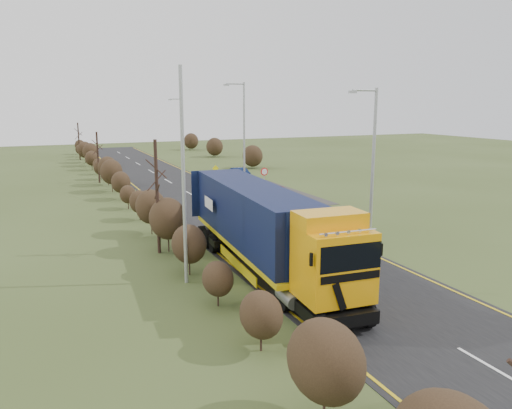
{
  "coord_description": "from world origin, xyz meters",
  "views": [
    {
      "loc": [
        -12.15,
        -21.57,
        7.93
      ],
      "look_at": [
        -0.77,
        4.13,
        2.14
      ],
      "focal_mm": 35.0,
      "sensor_mm": 36.0,
      "label": 1
    }
  ],
  "objects": [
    {
      "name": "streetlight_mid",
      "position": [
        5.67,
        21.71,
        5.37
      ],
      "size": [
        2.06,
        0.19,
        9.71
      ],
      "color": "#A1A4A6",
      "rests_on": "ground"
    },
    {
      "name": "layby",
      "position": [
        6.5,
        20.0,
        0.01
      ],
      "size": [
        6.0,
        18.0,
        0.02
      ],
      "primitive_type": "cube",
      "color": "#33302D",
      "rests_on": "ground"
    },
    {
      "name": "ground",
      "position": [
        0.0,
        0.0,
        0.0
      ],
      "size": [
        160.0,
        160.0,
        0.0
      ],
      "primitive_type": "plane",
      "color": "#39471E",
      "rests_on": "ground"
    },
    {
      "name": "streetlight_near",
      "position": [
        4.95,
        1.13,
        4.78
      ],
      "size": [
        1.85,
        0.18,
        8.69
      ],
      "color": "#A1A4A6",
      "rests_on": "ground"
    },
    {
      "name": "road",
      "position": [
        0.0,
        10.0,
        0.01
      ],
      "size": [
        8.0,
        120.0,
        0.02
      ],
      "primitive_type": "cube",
      "color": "black",
      "rests_on": "ground"
    },
    {
      "name": "hedgerow",
      "position": [
        -6.0,
        7.89,
        1.62
      ],
      "size": [
        2.24,
        102.04,
        6.05
      ],
      "color": "black",
      "rests_on": "ground"
    },
    {
      "name": "car_red_hatchback",
      "position": [
        5.51,
        14.78,
        0.66
      ],
      "size": [
        1.88,
        3.99,
        1.32
      ],
      "primitive_type": "imported",
      "rotation": [
        0.0,
        0.0,
        3.23
      ],
      "color": "#AD2408",
      "rests_on": "ground"
    },
    {
      "name": "speed_sign",
      "position": [
        5.6,
        16.78,
        1.71
      ],
      "size": [
        0.67,
        0.1,
        2.44
      ],
      "color": "#A1A4A6",
      "rests_on": "ground"
    },
    {
      "name": "streetlight_far",
      "position": [
        5.7,
        43.03,
        4.64
      ],
      "size": [
        1.8,
        0.18,
        8.46
      ],
      "color": "#A1A4A6",
      "rests_on": "ground"
    },
    {
      "name": "left_pole",
      "position": [
        -6.42,
        -0.93,
        4.72
      ],
      "size": [
        0.16,
        0.16,
        9.43
      ],
      "primitive_type": "cylinder",
      "color": "#A1A4A6",
      "rests_on": "ground"
    },
    {
      "name": "warning_board",
      "position": [
        4.2,
        25.39,
        1.06
      ],
      "size": [
        0.67,
        0.11,
        1.76
      ],
      "color": "#A1A4A6",
      "rests_on": "ground"
    },
    {
      "name": "lane_markings",
      "position": [
        0.0,
        9.69,
        0.03
      ],
      "size": [
        7.52,
        116.0,
        0.01
      ],
      "color": "gold",
      "rests_on": "road"
    },
    {
      "name": "car_blue_sedan",
      "position": [
        6.87,
        26.2,
        0.64
      ],
      "size": [
        1.44,
        3.91,
        1.28
      ],
      "primitive_type": "imported",
      "rotation": [
        0.0,
        0.0,
        3.16
      ],
      "color": "#0A173B",
      "rests_on": "ground"
    },
    {
      "name": "lorry",
      "position": [
        -2.8,
        -1.2,
        2.34
      ],
      "size": [
        3.3,
        14.93,
        4.12
      ],
      "rotation": [
        0.0,
        0.0,
        -0.07
      ],
      "color": "black",
      "rests_on": "ground"
    }
  ]
}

